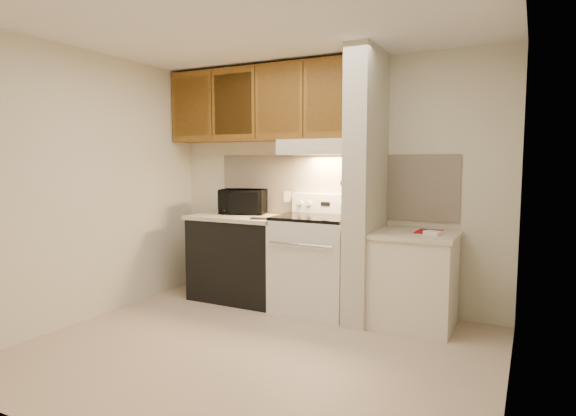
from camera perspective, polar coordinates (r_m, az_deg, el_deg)
The scene contains 50 objects.
floor at distance 3.96m, azimuth -3.84°, elevation -16.49°, with size 3.60×3.60×0.00m, color #BFA790.
ceiling at distance 3.81m, azimuth -4.10°, elevation 20.98°, with size 3.60×3.60×0.00m, color white.
wall_back at distance 5.02m, azimuth 4.91°, elevation 2.86°, with size 3.60×0.02×2.50m, color beige.
wall_left at distance 4.86m, azimuth -22.49°, elevation 2.35°, with size 0.02×3.00×2.50m, color beige.
wall_right at distance 3.16m, azimuth 25.30°, elevation 0.70°, with size 0.02×3.00×2.50m, color beige.
backsplash at distance 5.01m, azimuth 4.86°, elevation 2.68°, with size 2.60×0.02×0.63m, color #F8E4CC.
range_body at distance 4.81m, azimuth 3.27°, elevation -6.76°, with size 0.76×0.65×0.92m, color silver.
oven_window at distance 4.52m, azimuth 1.63°, elevation -7.04°, with size 0.50×0.01×0.30m, color black.
oven_handle at distance 4.44m, azimuth 1.43°, elevation -4.37°, with size 0.02×0.02×0.65m, color silver.
cooktop at distance 4.73m, azimuth 3.30°, elevation -1.13°, with size 0.74×0.64×0.03m, color black.
range_backguard at distance 4.98m, azimuth 4.63°, elevation 0.53°, with size 0.76×0.08×0.20m, color silver.
range_display at distance 4.94m, azimuth 4.44°, elevation 0.49°, with size 0.10×0.01×0.04m, color black.
range_knob_left_outer at distance 5.05m, azimuth 1.50°, elevation 0.62°, with size 0.05×0.05×0.02m, color silver.
range_knob_left_inner at distance 5.01m, azimuth 2.53°, elevation 0.57°, with size 0.05×0.05×0.02m, color silver.
range_knob_right_inner at distance 4.87m, azimuth 6.38°, elevation 0.40°, with size 0.05×0.05×0.02m, color silver.
range_knob_right_outer at distance 4.84m, azimuth 7.49°, elevation 0.35°, with size 0.05×0.05×0.02m, color silver.
dishwasher_front at distance 5.23m, azimuth -5.59°, elevation -6.04°, with size 1.00×0.63×0.87m, color black.
left_countertop at distance 5.16m, azimuth -5.63°, elevation -1.09°, with size 1.04×0.67×0.04m, color beige.
spoon_rest at distance 4.79m, azimuth -2.99°, elevation -1.25°, with size 0.24×0.08×0.02m, color black.
teal_jar at distance 5.53m, azimuth -7.46°, elevation 0.04°, with size 0.08×0.08×0.09m, color #246862.
outlet at distance 5.21m, azimuth -0.10°, elevation 1.32°, with size 0.08×0.01×0.12m, color beige.
microwave at distance 5.29m, azimuth -5.29°, elevation 0.77°, with size 0.49×0.33×0.27m, color black.
partition_pillar at distance 4.52m, azimuth 9.23°, elevation 2.50°, with size 0.22×0.70×2.50m, color beige.
pillar_trim at distance 4.55m, azimuth 7.85°, elevation 3.17°, with size 0.01×0.70×0.04m, color brown.
knife_strip at distance 4.51m, azimuth 7.57°, elevation 3.40°, with size 0.02×0.42×0.04m, color black.
knife_blade_a at distance 4.37m, azimuth 6.71°, elevation 2.03°, with size 0.01×0.04×0.16m, color silver.
knife_handle_a at distance 4.37m, azimuth 6.77°, elevation 4.00°, with size 0.02×0.02×0.10m, color black.
knife_blade_b at distance 4.46m, azimuth 7.12°, elevation 1.97°, with size 0.01×0.04×0.18m, color silver.
knife_handle_b at distance 4.44m, azimuth 7.10°, elevation 4.02°, with size 0.02×0.02×0.10m, color black.
knife_blade_c at distance 4.53m, azimuth 7.44°, elevation 1.89°, with size 0.01×0.04×0.20m, color silver.
knife_handle_c at distance 4.52m, azimuth 7.48°, elevation 4.04°, with size 0.02×0.02×0.10m, color black.
knife_blade_d at distance 4.60m, azimuth 7.78°, elevation 2.20°, with size 0.01×0.04×0.16m, color silver.
knife_handle_d at distance 4.57m, azimuth 7.72°, elevation 4.06°, with size 0.02×0.02×0.10m, color black.
knife_blade_e at distance 4.67m, azimuth 8.10°, elevation 2.12°, with size 0.01×0.04×0.18m, color silver.
knife_handle_e at distance 4.66m, azimuth 8.11°, elevation 4.08°, with size 0.02×0.02×0.10m, color black.
oven_mitt at distance 4.72m, azimuth 8.33°, elevation 2.27°, with size 0.03×0.10×0.24m, color slate.
right_cab_base at distance 4.53m, azimuth 14.67°, elevation -8.45°, with size 0.70×0.60×0.81m, color beige.
right_countertop at distance 4.44m, azimuth 14.80°, elevation -3.12°, with size 0.74×0.64×0.04m, color beige.
red_folder at distance 4.52m, azimuth 16.32°, elevation -2.70°, with size 0.21×0.28×0.01m, color #9E0C15.
white_box at distance 4.34m, azimuth 16.79°, elevation -2.86°, with size 0.14×0.09×0.04m, color white.
range_hood at distance 4.81m, azimuth 3.95°, elevation 7.21°, with size 0.78×0.44×0.15m, color beige.
hood_lip at distance 4.62m, azimuth 2.92°, elevation 6.72°, with size 0.78×0.04×0.06m, color beige.
upper_cabinets at distance 5.20m, azimuth -2.99°, elevation 12.18°, with size 2.18×0.33×0.77m, color brown.
cab_door_a at distance 5.52m, azimuth -11.36°, elevation 11.69°, with size 0.46×0.01×0.63m, color brown.
cab_gap_a at distance 5.36m, azimuth -9.03°, elevation 11.92°, with size 0.01×0.01×0.73m, color black.
cab_door_b at distance 5.20m, azimuth -6.55°, elevation 12.14°, with size 0.46×0.01×0.63m, color brown.
cab_gap_b at distance 5.06m, azimuth -3.92°, elevation 12.36°, with size 0.01×0.01×0.73m, color black.
cab_door_c at distance 4.93m, azimuth -1.13°, elevation 12.55°, with size 0.46×0.01×0.63m, color brown.
cab_gap_c at distance 4.80m, azimuth 1.80°, elevation 12.73°, with size 0.01×0.01×0.73m, color black.
cab_door_d at distance 4.70m, azimuth 4.89°, elevation 12.87°, with size 0.46×0.01×0.63m, color brown.
Camera 1 is at (1.90, -3.14, 1.49)m, focal length 30.00 mm.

